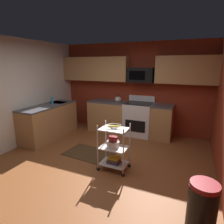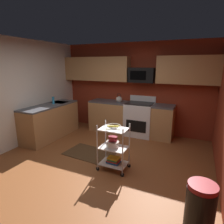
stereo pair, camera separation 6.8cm
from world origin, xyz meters
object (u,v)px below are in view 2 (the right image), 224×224
object	(u,v)px
book_stack	(114,160)
kettle	(119,99)
trash_can	(200,209)
microwave	(142,75)
mixing_bowl_large	(113,144)
dish_soap_bottle	(53,100)
rolling_cart	(114,147)
oven_range	(139,119)
fruit_bowl	(114,126)
mixing_bowl_small	(113,138)

from	to	relation	value
book_stack	kettle	bearing A→B (deg)	109.76
trash_can	microwave	bearing A→B (deg)	118.02
mixing_bowl_large	dish_soap_bottle	world-z (taller)	dish_soap_bottle
rolling_cart	microwave	bearing A→B (deg)	92.48
kettle	oven_range	bearing A→B (deg)	0.35
microwave	rolling_cart	world-z (taller)	microwave
rolling_cart	mixing_bowl_large	bearing A→B (deg)	180.00
microwave	fruit_bowl	size ratio (longest dim) A/B	2.57
book_stack	mixing_bowl_small	bearing A→B (deg)	132.81
mixing_bowl_small	trash_can	world-z (taller)	trash_can
fruit_bowl	mixing_bowl_large	world-z (taller)	fruit_bowl
microwave	fruit_bowl	bearing A→B (deg)	-87.52
rolling_cart	book_stack	world-z (taller)	rolling_cart
book_stack	dish_soap_bottle	bearing A→B (deg)	156.49
mixing_bowl_small	dish_soap_bottle	xyz separation A→B (m)	(-2.23, 0.95, 0.40)
rolling_cart	book_stack	distance (m)	0.27
mixing_bowl_large	rolling_cart	bearing A→B (deg)	-0.00
kettle	trash_can	size ratio (longest dim) A/B	0.40
oven_range	dish_soap_bottle	size ratio (longest dim) A/B	5.50
oven_range	book_stack	bearing A→B (deg)	-87.41
rolling_cart	fruit_bowl	xyz separation A→B (m)	(-0.00, 0.00, 0.42)
fruit_bowl	book_stack	size ratio (longest dim) A/B	1.03
microwave	mixing_bowl_large	bearing A→B (deg)	-88.06
mixing_bowl_small	kettle	distance (m)	2.14
mixing_bowl_small	rolling_cart	bearing A→B (deg)	-47.19
kettle	trash_can	bearing A→B (deg)	-52.46
mixing_bowl_large	book_stack	size ratio (longest dim) A/B	0.96
mixing_bowl_large	mixing_bowl_small	world-z (taller)	mixing_bowl_small
rolling_cart	oven_range	bearing A→B (deg)	92.59
fruit_bowl	microwave	bearing A→B (deg)	92.48
oven_range	kettle	bearing A→B (deg)	-179.65
microwave	rolling_cart	distance (m)	2.47
trash_can	rolling_cart	bearing A→B (deg)	149.31
mixing_bowl_large	dish_soap_bottle	distance (m)	2.50
microwave	kettle	distance (m)	0.95
mixing_bowl_large	kettle	distance (m)	2.19
rolling_cart	mixing_bowl_small	bearing A→B (deg)	132.81
kettle	trash_can	distance (m)	3.75
mixing_bowl_large	mixing_bowl_small	distance (m)	0.11
kettle	dish_soap_bottle	bearing A→B (deg)	-146.01
mixing_bowl_large	kettle	bearing A→B (deg)	109.25
microwave	mixing_bowl_large	xyz separation A→B (m)	(0.07, -2.13, -1.18)
microwave	fruit_bowl	xyz separation A→B (m)	(0.09, -2.13, -0.82)
mixing_bowl_small	book_stack	size ratio (longest dim) A/B	0.69
microwave	rolling_cart	xyz separation A→B (m)	(0.09, -2.13, -1.25)
dish_soap_bottle	fruit_bowl	bearing A→B (deg)	-23.51
oven_range	mixing_bowl_small	size ratio (longest dim) A/B	6.04
dish_soap_bottle	trash_can	world-z (taller)	dish_soap_bottle
mixing_bowl_small	trash_can	size ratio (longest dim) A/B	0.28
microwave	trash_can	size ratio (longest dim) A/B	1.06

